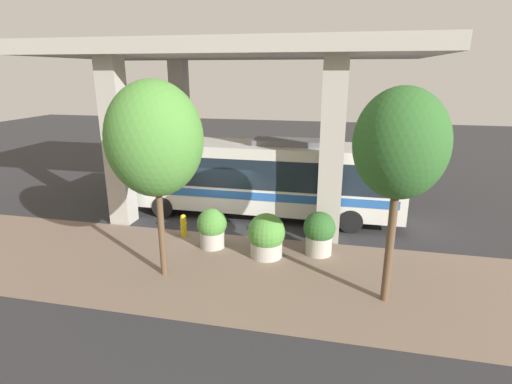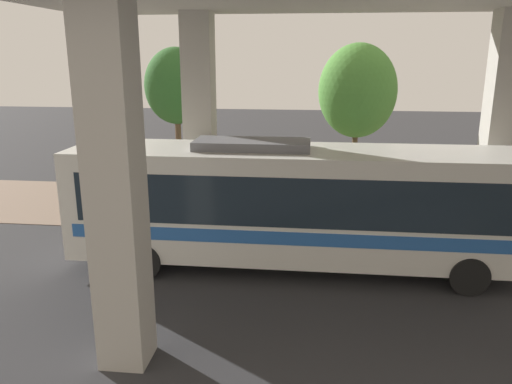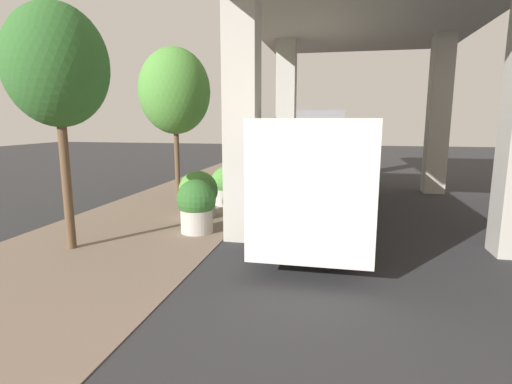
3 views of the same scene
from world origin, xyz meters
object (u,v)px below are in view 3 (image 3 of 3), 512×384
(bus, at_px, (323,161))
(planter_middle, at_px, (197,205))
(street_tree_near, at_px, (57,67))
(planter_back, at_px, (198,195))
(planter_front, at_px, (226,186))
(street_tree_far, at_px, (175,91))
(fire_hydrant, at_px, (251,188))

(bus, xyz_separation_m, planter_middle, (-3.59, -2.90, -1.13))
(bus, bearing_deg, street_tree_near, -141.50)
(planter_middle, xyz_separation_m, planter_back, (-0.61, 1.85, -0.04))
(planter_back, relative_size, street_tree_near, 0.27)
(planter_front, bearing_deg, street_tree_near, -111.80)
(street_tree_near, height_order, street_tree_far, street_tree_far)
(planter_middle, height_order, street_tree_far, street_tree_far)
(planter_middle, relative_size, street_tree_far, 0.26)
(fire_hydrant, relative_size, planter_middle, 0.59)
(planter_front, distance_m, planter_back, 2.21)
(planter_middle, distance_m, planter_back, 1.95)
(planter_middle, distance_m, street_tree_far, 6.71)
(planter_middle, distance_m, street_tree_near, 5.15)
(planter_front, relative_size, planter_middle, 0.94)
(bus, relative_size, planter_middle, 7.66)
(bus, xyz_separation_m, fire_hydrant, (-3.13, 2.61, -1.49))
(bus, relative_size, planter_back, 7.62)
(bus, distance_m, street_tree_near, 8.51)
(fire_hydrant, distance_m, planter_front, 1.67)
(planter_front, bearing_deg, planter_middle, -86.20)
(planter_middle, bearing_deg, fire_hydrant, 85.22)
(planter_middle, bearing_deg, planter_front, 93.80)
(planter_back, bearing_deg, street_tree_far, 123.81)
(fire_hydrant, bearing_deg, planter_middle, -94.78)
(bus, bearing_deg, planter_front, 163.66)
(planter_back, distance_m, street_tree_near, 5.93)
(planter_middle, bearing_deg, street_tree_near, -142.06)
(planter_front, height_order, street_tree_near, street_tree_near)
(street_tree_far, bearing_deg, planter_middle, -61.50)
(planter_back, height_order, street_tree_near, street_tree_near)
(fire_hydrant, bearing_deg, bus, -39.78)
(fire_hydrant, xyz_separation_m, planter_middle, (-0.46, -5.51, 0.36))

